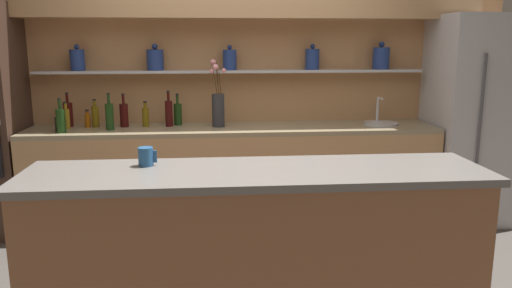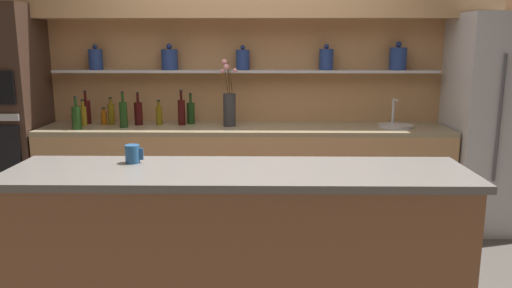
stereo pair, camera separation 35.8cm
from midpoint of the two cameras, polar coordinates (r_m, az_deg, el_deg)
name	(u,v)px [view 2 (the right image)]	position (r m, az deg, el deg)	size (l,w,h in m)	color
ground_plane	(244,285)	(3.64, 1.52, -15.85)	(12.00, 12.00, 0.00)	#4C4742
back_wall_unit	(249,56)	(4.76, 1.39, 10.07)	(5.20, 0.44, 2.60)	tan
back_counter_unit	(245,175)	(4.63, 0.94, -3.63)	(3.68, 0.62, 0.92)	tan
island_counter	(239,259)	(2.79, 1.77, -13.09)	(2.44, 0.61, 1.02)	#99603D
refrigerator	(495,123)	(5.03, 27.54, 2.09)	(0.77, 0.73, 1.92)	#B7B7BC
oven_tower	(2,117)	(5.02, -25.22, 2.78)	(0.70, 0.64, 2.01)	#3D281E
flower_vase	(229,106)	(4.53, -0.82, 4.33)	(0.15, 0.13, 0.61)	#2D2D33
sink_fixture	(396,124)	(4.75, 17.77, 2.14)	(0.31, 0.31, 0.25)	#B7B7BC
bottle_sauce_0	(104,117)	(4.80, -14.97, 2.93)	(0.05, 0.05, 0.16)	#9E4C0A
bottle_oil_1	(83,115)	(4.78, -17.12, 3.16)	(0.06, 0.06, 0.24)	olive
bottle_wine_2	(77,117)	(4.59, -17.75, 2.91)	(0.08, 0.08, 0.30)	#193814
bottle_wine_3	(182,112)	(4.63, -6.33, 3.68)	(0.07, 0.07, 0.33)	#380C0C
bottle_wine_4	(138,113)	(4.70, -11.19, 3.49)	(0.08, 0.08, 0.30)	#380C0C
bottle_wine_5	(86,112)	(4.89, -16.88, 3.55)	(0.08, 0.08, 0.31)	#380C0C
bottle_oil_6	(111,114)	(4.78, -14.18, 3.38)	(0.06, 0.06, 0.25)	brown
bottle_wine_7	(191,113)	(4.69, -5.31, 3.58)	(0.07, 0.07, 0.29)	#193814
bottle_sauce_8	(75,120)	(4.70, -18.00, 2.63)	(0.05, 0.05, 0.17)	black
bottle_sauce_9	(124,116)	(4.75, -12.74, 3.07)	(0.06, 0.06, 0.19)	#9E4C0A
bottle_oil_10	(159,115)	(4.67, -8.89, 3.29)	(0.06, 0.06, 0.23)	brown
bottle_wine_11	(123,114)	(4.58, -12.78, 3.36)	(0.07, 0.07, 0.32)	#193814
coffee_mug	(133,154)	(2.79, -10.40, -1.17)	(0.10, 0.08, 0.10)	#235184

